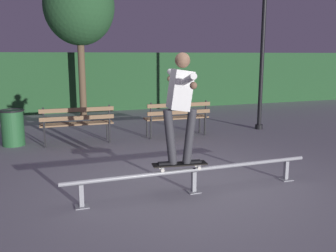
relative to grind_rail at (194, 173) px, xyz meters
The scene contains 10 objects.
ground_plane 0.34m from the grind_rail, 90.00° to the left, with size 90.00×90.00×0.00m, color gray.
hedge_backdrop 9.04m from the grind_rail, 90.00° to the left, with size 24.00×1.20×2.06m, color #234C28.
grind_rail is the anchor object (origin of this frame).
skateboard 0.27m from the grind_rail, behind, with size 0.80×0.30×0.09m.
skateboarder 1.12m from the grind_rail, behind, with size 0.63×1.40×1.56m.
park_bench_leftmost 3.84m from the grind_rail, 108.95° to the left, with size 1.61×0.44×0.88m.
park_bench_left_center 3.81m from the grind_rail, 72.32° to the left, with size 1.61×0.44×0.88m.
tree_behind_benches 8.25m from the grind_rail, 94.55° to the left, with size 2.20×2.20×4.68m.
lamp_post_right 5.64m from the grind_rail, 46.38° to the left, with size 0.32×0.32×3.90m.
trash_can 4.78m from the grind_rail, 122.97° to the left, with size 0.52×0.52×0.80m.
Camera 1 is at (-2.13, -4.97, 1.98)m, focal length 40.03 mm.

